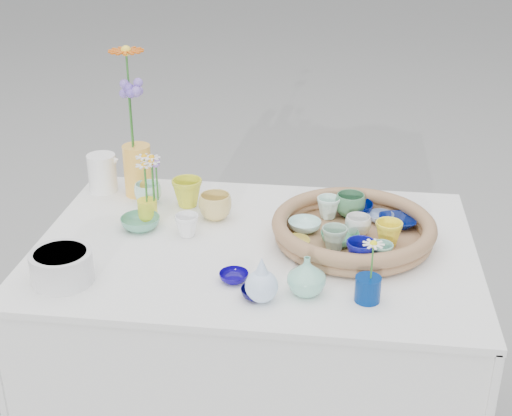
# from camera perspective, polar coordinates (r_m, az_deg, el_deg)

# --- Properties ---
(wicker_tray) EXTENTS (0.47, 0.47, 0.08)m
(wicker_tray) POSITION_cam_1_polar(r_m,az_deg,el_deg) (2.08, 7.80, -1.73)
(wicker_tray) COLOR #8A6142
(wicker_tray) RESTS_ON display_table
(tray_ceramic_0) EXTENTS (0.14, 0.14, 0.04)m
(tray_ceramic_0) POSITION_cam_1_polar(r_m,az_deg,el_deg) (2.21, 7.83, -0.04)
(tray_ceramic_0) COLOR #000B57
(tray_ceramic_0) RESTS_ON wicker_tray
(tray_ceramic_1) EXTENTS (0.12, 0.12, 0.03)m
(tray_ceramic_1) POSITION_cam_1_polar(r_m,az_deg,el_deg) (2.16, 11.22, -1.09)
(tray_ceramic_1) COLOR #020E51
(tray_ceramic_1) RESTS_ON wicker_tray
(tray_ceramic_2) EXTENTS (0.10, 0.10, 0.07)m
(tray_ceramic_2) POSITION_cam_1_polar(r_m,az_deg,el_deg) (2.04, 10.54, -2.02)
(tray_ceramic_2) COLOR yellow
(tray_ceramic_2) RESTS_ON wicker_tray
(tray_ceramic_3) EXTENTS (0.14, 0.14, 0.03)m
(tray_ceramic_3) POSITION_cam_1_polar(r_m,az_deg,el_deg) (2.03, 6.72, -2.38)
(tray_ceramic_3) COLOR #46956C
(tray_ceramic_3) RESTS_ON wicker_tray
(tray_ceramic_4) EXTENTS (0.09, 0.09, 0.07)m
(tray_ceramic_4) POSITION_cam_1_polar(r_m,az_deg,el_deg) (1.99, 6.29, -2.45)
(tray_ceramic_4) COLOR #8BAF98
(tray_ceramic_4) RESTS_ON wicker_tray
(tray_ceramic_5) EXTENTS (0.13, 0.13, 0.03)m
(tray_ceramic_5) POSITION_cam_1_polar(r_m,az_deg,el_deg) (2.10, 3.91, -1.42)
(tray_ceramic_5) COLOR silver
(tray_ceramic_5) RESTS_ON wicker_tray
(tray_ceramic_6) EXTENTS (0.08, 0.08, 0.07)m
(tray_ceramic_6) POSITION_cam_1_polar(r_m,az_deg,el_deg) (2.17, 5.81, 0.03)
(tray_ceramic_6) COLOR silver
(tray_ceramic_6) RESTS_ON wicker_tray
(tray_ceramic_7) EXTENTS (0.10, 0.10, 0.06)m
(tray_ceramic_7) POSITION_cam_1_polar(r_m,az_deg,el_deg) (2.08, 8.16, -1.41)
(tray_ceramic_7) COLOR white
(tray_ceramic_7) RESTS_ON wicker_tray
(tray_ceramic_8) EXTENTS (0.09, 0.09, 0.02)m
(tray_ceramic_8) POSITION_cam_1_polar(r_m,az_deg,el_deg) (2.18, 9.93, -0.76)
(tray_ceramic_8) COLOR #89A3D2
(tray_ceramic_8) RESTS_ON wicker_tray
(tray_ceramic_9) EXTENTS (0.09, 0.09, 0.07)m
(tray_ceramic_9) POSITION_cam_1_polar(r_m,az_deg,el_deg) (1.92, 8.35, -3.64)
(tray_ceramic_9) COLOR #090B72
(tray_ceramic_9) RESTS_ON wicker_tray
(tray_ceramic_10) EXTENTS (0.09, 0.09, 0.02)m
(tray_ceramic_10) POSITION_cam_1_polar(r_m,az_deg,el_deg) (2.00, 3.21, -2.84)
(tray_ceramic_10) COLOR #EDDD5B
(tray_ceramic_10) RESTS_ON wicker_tray
(tray_ceramic_11) EXTENTS (0.08, 0.08, 0.06)m
(tray_ceramic_11) POSITION_cam_1_polar(r_m,az_deg,el_deg) (1.95, 10.01, -3.59)
(tray_ceramic_11) COLOR #75B29A
(tray_ceramic_11) RESTS_ON wicker_tray
(tray_ceramic_12) EXTENTS (0.10, 0.10, 0.07)m
(tray_ceramic_12) POSITION_cam_1_polar(r_m,az_deg,el_deg) (2.19, 7.54, 0.22)
(tray_ceramic_12) COLOR #427B53
(tray_ceramic_12) RESTS_ON wicker_tray
(loose_ceramic_0) EXTENTS (0.12, 0.12, 0.09)m
(loose_ceramic_0) POSITION_cam_1_polar(r_m,az_deg,el_deg) (2.29, -5.52, 1.23)
(loose_ceramic_0) COLOR gold
(loose_ceramic_0) RESTS_ON display_table
(loose_ceramic_1) EXTENTS (0.11, 0.11, 0.08)m
(loose_ceramic_1) POSITION_cam_1_polar(r_m,az_deg,el_deg) (2.20, -3.28, 0.12)
(loose_ceramic_1) COLOR #D8BD6A
(loose_ceramic_1) RESTS_ON display_table
(loose_ceramic_2) EXTENTS (0.15, 0.15, 0.04)m
(loose_ceramic_2) POSITION_cam_1_polar(r_m,az_deg,el_deg) (2.17, -9.23, -1.19)
(loose_ceramic_2) COLOR #54997B
(loose_ceramic_2) RESTS_ON display_table
(loose_ceramic_3) EXTENTS (0.09, 0.09, 0.07)m
(loose_ceramic_3) POSITION_cam_1_polar(r_m,az_deg,el_deg) (2.10, -5.54, -1.39)
(loose_ceramic_3) COLOR white
(loose_ceramic_3) RESTS_ON display_table
(loose_ceramic_4) EXTENTS (0.08, 0.08, 0.02)m
(loose_ceramic_4) POSITION_cam_1_polar(r_m,az_deg,el_deg) (1.88, -1.78, -5.53)
(loose_ceramic_4) COLOR #0B006E
(loose_ceramic_4) RESTS_ON display_table
(loose_ceramic_5) EXTENTS (0.10, 0.10, 0.07)m
(loose_ceramic_5) POSITION_cam_1_polar(r_m,az_deg,el_deg) (2.33, -8.64, 1.18)
(loose_ceramic_5) COLOR silver
(loose_ceramic_5) RESTS_ON display_table
(loose_ceramic_6) EXTENTS (0.10, 0.10, 0.03)m
(loose_ceramic_6) POSITION_cam_1_polar(r_m,az_deg,el_deg) (1.81, 0.11, -6.80)
(loose_ceramic_6) COLOR #050336
(loose_ceramic_6) RESTS_ON display_table
(fluted_bowl) EXTENTS (0.18, 0.18, 0.09)m
(fluted_bowl) POSITION_cam_1_polar(r_m,az_deg,el_deg) (1.93, -15.27, -4.56)
(fluted_bowl) COLOR silver
(fluted_bowl) RESTS_ON display_table
(bud_vase_paleblue) EXTENTS (0.11, 0.11, 0.13)m
(bud_vase_paleblue) POSITION_cam_1_polar(r_m,az_deg,el_deg) (1.77, 0.45, -5.66)
(bud_vase_paleblue) COLOR #C0DBFE
(bud_vase_paleblue) RESTS_ON display_table
(bud_vase_seafoam) EXTENTS (0.12, 0.12, 0.10)m
(bud_vase_seafoam) POSITION_cam_1_polar(r_m,az_deg,el_deg) (1.81, 4.07, -5.41)
(bud_vase_seafoam) COLOR #81CBAF
(bud_vase_seafoam) RESTS_ON display_table
(bud_vase_cobalt) EXTENTS (0.08, 0.08, 0.07)m
(bud_vase_cobalt) POSITION_cam_1_polar(r_m,az_deg,el_deg) (1.81, 8.93, -6.42)
(bud_vase_cobalt) COLOR navy
(bud_vase_cobalt) RESTS_ON display_table
(single_daisy) EXTENTS (0.06, 0.06, 0.12)m
(single_daisy) POSITION_cam_1_polar(r_m,az_deg,el_deg) (1.77, 9.28, -4.23)
(single_daisy) COLOR white
(single_daisy) RESTS_ON bud_vase_cobalt
(tall_vase_yellow) EXTENTS (0.11, 0.11, 0.17)m
(tall_vase_yellow) POSITION_cam_1_polar(r_m,az_deg,el_deg) (2.38, -9.44, 3.00)
(tall_vase_yellow) COLOR #FFB53F
(tall_vase_yellow) RESTS_ON display_table
(gerbera) EXTENTS (0.14, 0.14, 0.33)m
(gerbera) POSITION_cam_1_polar(r_m,az_deg,el_deg) (2.30, -10.06, 8.54)
(gerbera) COLOR #D4540B
(gerbera) RESTS_ON tall_vase_yellow
(hydrangea) EXTENTS (0.08, 0.08, 0.26)m
(hydrangea) POSITION_cam_1_polar(r_m,az_deg,el_deg) (2.30, -10.00, 7.00)
(hydrangea) COLOR #8465D0
(hydrangea) RESTS_ON tall_vase_yellow
(white_pitcher) EXTENTS (0.16, 0.14, 0.13)m
(white_pitcher) POSITION_cam_1_polar(r_m,az_deg,el_deg) (2.43, -12.19, 2.76)
(white_pitcher) COLOR white
(white_pitcher) RESTS_ON display_table
(daisy_cup) EXTENTS (0.08, 0.08, 0.07)m
(daisy_cup) POSITION_cam_1_polar(r_m,az_deg,el_deg) (2.22, -8.67, -0.13)
(daisy_cup) COLOR yellow
(daisy_cup) RESTS_ON display_table
(daisy_posy) EXTENTS (0.10, 0.10, 0.16)m
(daisy_posy) POSITION_cam_1_polar(r_m,az_deg,el_deg) (2.17, -8.49, 2.60)
(daisy_posy) COLOR white
(daisy_posy) RESTS_ON daisy_cup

